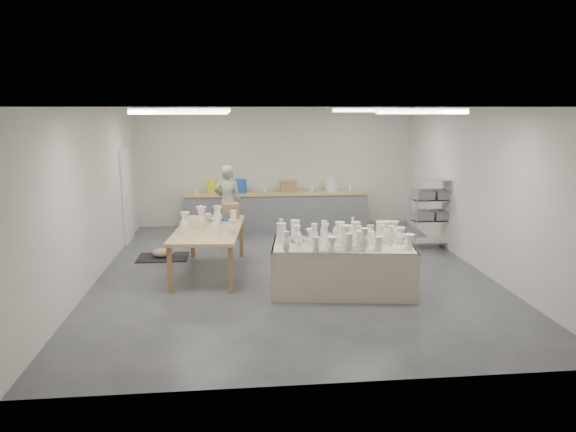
{
  "coord_description": "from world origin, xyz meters",
  "views": [
    {
      "loc": [
        -0.99,
        -9.1,
        2.99
      ],
      "look_at": [
        -0.07,
        0.03,
        1.05
      ],
      "focal_mm": 32.0,
      "sensor_mm": 36.0,
      "label": 1
    }
  ],
  "objects": [
    {
      "name": "cat",
      "position": [
        -2.5,
        1.13,
        0.11
      ],
      "size": [
        0.51,
        0.44,
        0.18
      ],
      "rotation": [
        0.0,
        0.0,
        0.43
      ],
      "color": "white",
      "rests_on": "rug"
    },
    {
      "name": "red_stool",
      "position": [
        -1.21,
        2.81,
        0.29
      ],
      "size": [
        0.44,
        0.44,
        0.33
      ],
      "rotation": [
        0.0,
        0.0,
        0.32
      ],
      "color": "#A71727",
      "rests_on": "ground"
    },
    {
      "name": "work_table",
      "position": [
        -1.48,
        0.2,
        0.86
      ],
      "size": [
        1.34,
        2.36,
        1.22
      ],
      "rotation": [
        0.0,
        0.0,
        -0.09
      ],
      "color": "tan",
      "rests_on": "ground"
    },
    {
      "name": "rug",
      "position": [
        -2.52,
        1.14,
        0.01
      ],
      "size": [
        1.0,
        0.7,
        0.02
      ],
      "primitive_type": "cube",
      "color": "black",
      "rests_on": "ground"
    },
    {
      "name": "back_counter",
      "position": [
        -0.01,
        3.68,
        0.49
      ],
      "size": [
        4.6,
        0.6,
        1.24
      ],
      "color": "tan",
      "rests_on": "ground"
    },
    {
      "name": "drying_table",
      "position": [
        0.71,
        -1.14,
        0.45
      ],
      "size": [
        2.42,
        1.39,
        1.18
      ],
      "rotation": [
        0.0,
        0.0,
        -0.13
      ],
      "color": "olive",
      "rests_on": "ground"
    },
    {
      "name": "wire_shelf",
      "position": [
        3.2,
        1.4,
        0.92
      ],
      "size": [
        0.88,
        0.48,
        1.8
      ],
      "color": "silver",
      "rests_on": "ground"
    },
    {
      "name": "potter",
      "position": [
        -1.21,
        2.54,
        0.87
      ],
      "size": [
        0.7,
        0.53,
        1.73
      ],
      "primitive_type": "imported",
      "rotation": [
        0.0,
        0.0,
        2.95
      ],
      "color": "#90A17D",
      "rests_on": "ground"
    },
    {
      "name": "room",
      "position": [
        -0.11,
        0.08,
        2.06
      ],
      "size": [
        8.0,
        8.02,
        3.0
      ],
      "color": "#424449",
      "rests_on": "ground"
    }
  ]
}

